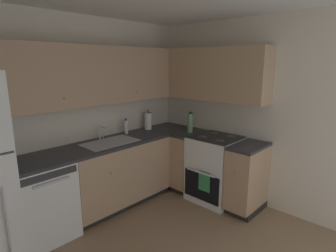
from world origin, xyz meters
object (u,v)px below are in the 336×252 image
soap_bottle (126,127)px  paper_towel_roll (148,121)px  dishwasher (41,200)px  oil_bottle (190,123)px  oven_range (215,168)px

soap_bottle → paper_towel_roll: size_ratio=0.71×
soap_bottle → paper_towel_roll: paper_towel_roll is taller
dishwasher → soap_bottle: (1.32, 0.18, 0.56)m
paper_towel_roll → oil_bottle: size_ratio=1.04×
dishwasher → oil_bottle: bearing=-12.0°
soap_bottle → dishwasher: bearing=-172.2°
dishwasher → paper_towel_roll: bearing=5.3°
soap_bottle → paper_towel_roll: (0.41, -0.02, 0.03)m
oven_range → soap_bottle: (-0.71, 1.06, 0.54)m
soap_bottle → paper_towel_roll: bearing=-2.8°
oven_range → soap_bottle: size_ratio=4.68×
paper_towel_roll → soap_bottle: bearing=177.2°
dishwasher → paper_towel_roll: size_ratio=2.73×
dishwasher → oven_range: oven_range is taller
oven_range → dishwasher: bearing=156.7°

